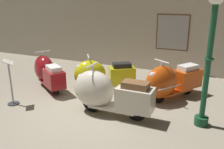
{
  "coord_description": "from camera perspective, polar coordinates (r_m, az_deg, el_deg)",
  "views": [
    {
      "loc": [
        2.7,
        -4.34,
        2.51
      ],
      "look_at": [
        0.17,
        1.27,
        0.58
      ],
      "focal_mm": 38.5,
      "sensor_mm": 36.0,
      "label": 1
    }
  ],
  "objects": [
    {
      "name": "ground_plane",
      "position": [
        5.69,
        -6.95,
        -8.86
      ],
      "size": [
        60.0,
        60.0,
        0.0
      ],
      "primitive_type": "plane",
      "color": "gray"
    },
    {
      "name": "showroom_back_wall",
      "position": [
        8.96,
        6.75,
        11.6
      ],
      "size": [
        18.0,
        0.24,
        3.23
      ],
      "color": "#BCB29E",
      "rests_on": "ground"
    },
    {
      "name": "scooter_0",
      "position": [
        7.31,
        -15.19,
        0.63
      ],
      "size": [
        1.68,
        1.34,
        1.04
      ],
      "rotation": [
        0.0,
        0.0,
        2.55
      ],
      "color": "black",
      "rests_on": "ground"
    },
    {
      "name": "scooter_1",
      "position": [
        6.75,
        -2.9,
        -0.13
      ],
      "size": [
        1.69,
        1.35,
        1.04
      ],
      "rotation": [
        0.0,
        0.0,
        -2.55
      ],
      "color": "black",
      "rests_on": "ground"
    },
    {
      "name": "scooter_2",
      "position": [
        5.37,
        -1.46,
        -4.35
      ],
      "size": [
        1.86,
        0.6,
        1.14
      ],
      "rotation": [
        0.0,
        0.0,
        -3.13
      ],
      "color": "black",
      "rests_on": "ground"
    },
    {
      "name": "scooter_3",
      "position": [
        6.33,
        13.54,
        -1.59
      ],
      "size": [
        1.4,
        1.77,
        1.09
      ],
      "rotation": [
        0.0,
        0.0,
        -2.15
      ],
      "color": "black",
      "rests_on": "ground"
    },
    {
      "name": "lamppost",
      "position": [
        4.93,
        22.28,
        5.83
      ],
      "size": [
        0.32,
        0.32,
        2.73
      ],
      "color": "#144728",
      "rests_on": "ground"
    },
    {
      "name": "info_stanchion",
      "position": [
        6.37,
        -22.81,
        -2.53
      ],
      "size": [
        0.38,
        0.39,
        1.15
      ],
      "color": "#333338",
      "rests_on": "ground"
    }
  ]
}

